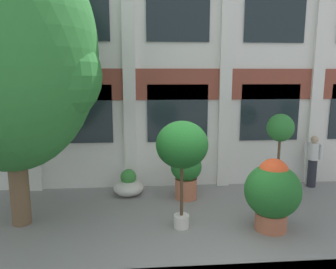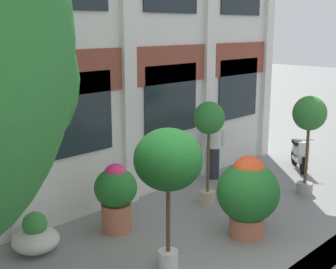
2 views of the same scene
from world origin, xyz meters
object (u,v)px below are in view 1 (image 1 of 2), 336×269
(potted_plant_low_pan, at_px, (280,134))
(potted_plant_glazed_jar, at_px, (186,171))
(potted_plant_terracotta_small, at_px, (182,147))
(resident_by_doorway, at_px, (313,160))
(potted_plant_fluted_column, at_px, (273,191))
(potted_plant_wide_bowl, at_px, (129,185))
(broadleaf_tree, at_px, (8,56))

(potted_plant_low_pan, xyz_separation_m, potted_plant_glazed_jar, (-2.44, 0.36, -1.04))
(potted_plant_terracotta_small, xyz_separation_m, resident_by_doorway, (4.30, 2.40, -1.01))
(resident_by_doorway, bearing_deg, potted_plant_fluted_column, 9.37)
(potted_plant_low_pan, bearing_deg, potted_plant_terracotta_small, -153.34)
(potted_plant_low_pan, relative_size, potted_plant_glazed_jar, 1.71)
(potted_plant_wide_bowl, xyz_separation_m, potted_plant_low_pan, (4.03, -0.73, 1.54))
(potted_plant_low_pan, bearing_deg, broadleaf_tree, -172.10)
(broadleaf_tree, xyz_separation_m, potted_plant_fluted_column, (5.59, -0.76, -2.87))
(potted_plant_fluted_column, height_order, potted_plant_wide_bowl, potted_plant_fluted_column)
(potted_plant_wide_bowl, height_order, resident_by_doorway, resident_by_doorway)
(resident_by_doorway, bearing_deg, broadleaf_tree, -25.75)
(broadleaf_tree, xyz_separation_m, resident_by_doorway, (7.93, 1.89, -2.92))
(potted_plant_terracotta_small, bearing_deg, potted_plant_low_pan, 26.66)
(potted_plant_fluted_column, bearing_deg, potted_plant_wide_bowl, 143.50)
(potted_plant_wide_bowl, relative_size, resident_by_doorway, 0.54)
(potted_plant_terracotta_small, bearing_deg, broadleaf_tree, 172.12)
(potted_plant_fluted_column, relative_size, potted_plant_low_pan, 0.68)
(potted_plant_terracotta_small, relative_size, resident_by_doorway, 1.53)
(potted_plant_fluted_column, bearing_deg, potted_plant_low_pan, 63.60)
(broadleaf_tree, bearing_deg, potted_plant_terracotta_small, -7.88)
(potted_plant_terracotta_small, distance_m, resident_by_doorway, 5.02)
(potted_plant_wide_bowl, distance_m, potted_plant_glazed_jar, 1.71)
(potted_plant_fluted_column, height_order, potted_plant_glazed_jar, potted_plant_fluted_column)
(potted_plant_fluted_column, xyz_separation_m, potted_plant_glazed_jar, (-1.62, 2.00, -0.10))
(potted_plant_wide_bowl, xyz_separation_m, potted_plant_terracotta_small, (1.25, -2.12, 1.56))
(broadleaf_tree, height_order, resident_by_doorway, broadleaf_tree)
(potted_plant_wide_bowl, bearing_deg, potted_plant_fluted_column, -36.50)
(potted_plant_fluted_column, relative_size, potted_plant_terracotta_small, 0.67)
(potted_plant_glazed_jar, bearing_deg, potted_plant_fluted_column, -51.08)
(broadleaf_tree, height_order, potted_plant_terracotta_small, broadleaf_tree)
(broadleaf_tree, relative_size, potted_plant_terracotta_small, 2.68)
(potted_plant_terracotta_small, bearing_deg, potted_plant_fluted_column, -7.35)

